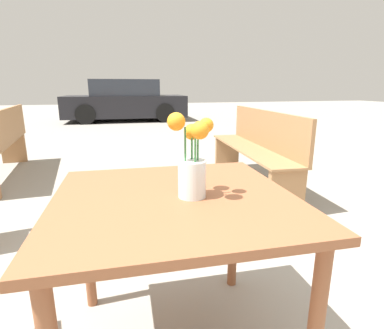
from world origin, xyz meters
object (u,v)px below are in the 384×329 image
(table_front, at_px, (175,219))
(bench_middle, at_px, (4,140))
(flower_vase, at_px, (192,166))
(parked_car, at_px, (125,101))
(bench_far, at_px, (257,145))

(table_front, xyz_separation_m, bench_middle, (-1.49, 3.05, -0.14))
(table_front, height_order, bench_middle, bench_middle)
(flower_vase, xyz_separation_m, bench_middle, (-1.55, 3.07, -0.35))
(bench_middle, bearing_deg, parked_car, 74.29)
(table_front, height_order, flower_vase, flower_vase)
(table_front, relative_size, flower_vase, 2.98)
(flower_vase, relative_size, parked_car, 0.08)
(bench_middle, distance_m, bench_far, 3.04)
(flower_vase, relative_size, bench_far, 0.17)
(table_front, distance_m, bench_far, 2.34)
(parked_car, bearing_deg, bench_far, -82.15)
(table_front, relative_size, parked_car, 0.23)
(flower_vase, bearing_deg, table_front, 156.41)
(table_front, distance_m, flower_vase, 0.22)
(bench_far, bearing_deg, parked_car, 97.85)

